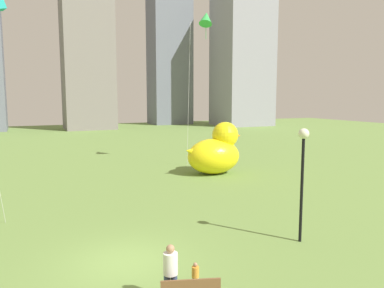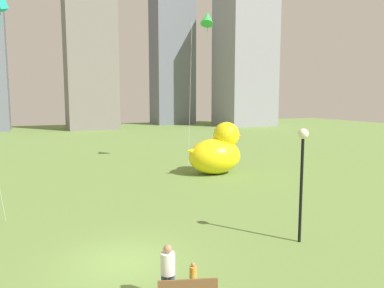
% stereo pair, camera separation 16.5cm
% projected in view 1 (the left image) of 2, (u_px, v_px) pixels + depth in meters
% --- Properties ---
extents(ground_plane, '(140.00, 140.00, 0.00)m').
position_uv_depth(ground_plane, '(125.00, 262.00, 13.20)').
color(ground_plane, olive).
extents(person_adult, '(0.41, 0.41, 1.69)m').
position_uv_depth(person_adult, '(171.00, 271.00, 10.54)').
color(person_adult, '#38476B').
rests_on(person_adult, ground).
extents(person_child, '(0.22, 0.22, 0.90)m').
position_uv_depth(person_child, '(195.00, 275.00, 11.17)').
color(person_child, silver).
rests_on(person_child, ground).
extents(giant_inflatable_duck, '(4.70, 3.02, 3.90)m').
position_uv_depth(giant_inflatable_duck, '(216.00, 152.00, 28.33)').
color(giant_inflatable_duck, yellow).
rests_on(giant_inflatable_duck, ground).
extents(lamppost, '(0.41, 0.41, 4.56)m').
position_uv_depth(lamppost, '(303.00, 160.00, 14.70)').
color(lamppost, black).
rests_on(lamppost, ground).
extents(city_skyline, '(81.48, 18.46, 34.65)m').
position_uv_depth(city_skyline, '(53.00, 44.00, 66.27)').
color(city_skyline, gray).
rests_on(city_skyline, ground).
extents(kite_green, '(2.87, 2.90, 13.00)m').
position_uv_depth(kite_green, '(206.00, 18.00, 31.21)').
color(kite_green, silver).
rests_on(kite_green, ground).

